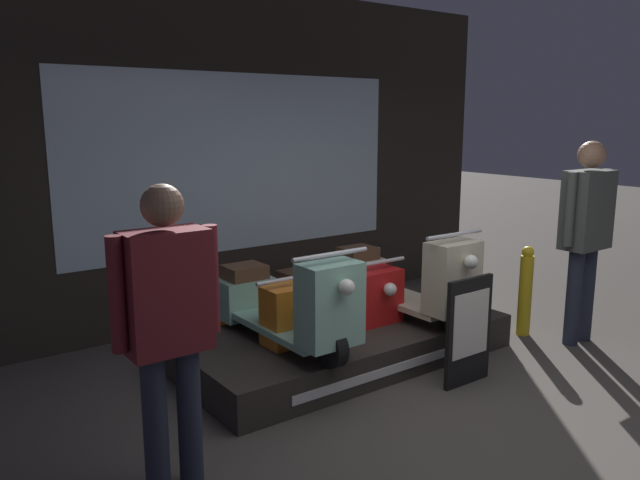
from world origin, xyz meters
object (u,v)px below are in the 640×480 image
object	(u,v)px
person_right_browsing	(586,224)
price_sign_board	(469,331)
scooter_display_left	(286,305)
scooter_display_right	(404,280)
scooter_backrow_1	(335,304)
street_bollard	(525,291)
scooter_backrow_0	(256,321)
person_left_browsing	(168,317)

from	to	relation	value
person_right_browsing	price_sign_board	distance (m)	1.63
scooter_display_left	scooter_display_right	size ratio (longest dim) A/B	1.00
scooter_display_right	price_sign_board	xyz separation A→B (m)	(-0.18, -0.89, -0.18)
scooter_backrow_1	person_right_browsing	xyz separation A→B (m)	(1.66, -1.41, 0.76)
price_sign_board	street_bollard	bearing A→B (deg)	18.20
person_right_browsing	scooter_backrow_0	bearing A→B (deg)	150.68
scooter_backrow_0	price_sign_board	distance (m)	1.74
scooter_display_left	person_left_browsing	distance (m)	1.61
price_sign_board	street_bollard	world-z (taller)	street_bollard
scooter_display_left	scooter_backrow_0	xyz separation A→B (m)	(0.04, 0.53, -0.28)
person_left_browsing	person_right_browsing	xyz separation A→B (m)	(3.84, -0.00, 0.09)
street_bollard	scooter_backrow_1	bearing A→B (deg)	145.14
scooter_backrow_1	person_left_browsing	size ratio (longest dim) A/B	0.95
scooter_backrow_0	street_bollard	world-z (taller)	street_bollard
scooter_display_left	street_bollard	bearing A→B (deg)	-11.43
scooter_display_left	street_bollard	distance (m)	2.37
scooter_display_right	scooter_backrow_0	distance (m)	1.33
scooter_backrow_1	street_bollard	world-z (taller)	street_bollard
scooter_display_left	price_sign_board	bearing A→B (deg)	-40.17
scooter_display_left	scooter_backrow_1	distance (m)	1.07
price_sign_board	person_left_browsing	bearing A→B (deg)	179.74
price_sign_board	scooter_display_left	bearing A→B (deg)	139.83
scooter_display_left	person_right_browsing	world-z (taller)	person_right_browsing
person_left_browsing	scooter_display_left	bearing A→B (deg)	34.05
person_right_browsing	street_bollard	bearing A→B (deg)	119.22
scooter_display_right	scooter_backrow_1	distance (m)	0.69
scooter_display_left	scooter_backrow_0	world-z (taller)	scooter_display_left
person_left_browsing	scooter_backrow_1	bearing A→B (deg)	32.89
price_sign_board	street_bollard	xyz separation A→B (m)	(1.27, 0.42, -0.00)
scooter_backrow_1	scooter_display_left	bearing A→B (deg)	-148.87
person_right_browsing	scooter_backrow_1	bearing A→B (deg)	139.79
scooter_backrow_1	person_right_browsing	distance (m)	2.31
scooter_display_left	scooter_backrow_1	world-z (taller)	scooter_display_left
scooter_display_right	person_left_browsing	distance (m)	2.70
scooter_backrow_0	person_left_browsing	size ratio (longest dim) A/B	0.95
person_left_browsing	price_sign_board	bearing A→B (deg)	-0.26
person_left_browsing	scooter_backrow_0	bearing A→B (deg)	46.52
scooter_display_left	person_left_browsing	size ratio (longest dim) A/B	0.95
person_left_browsing	price_sign_board	distance (m)	2.41
scooter_display_left	person_right_browsing	size ratio (longest dim) A/B	0.89
scooter_backrow_1	street_bollard	distance (m)	1.75
scooter_display_right	scooter_backrow_1	world-z (taller)	scooter_display_right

